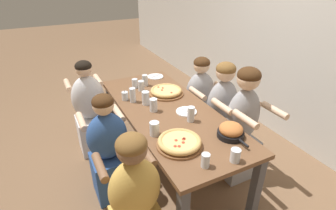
% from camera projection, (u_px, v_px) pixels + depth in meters
% --- Properties ---
extents(ground_plane, '(18.00, 18.00, 0.00)m').
position_uv_depth(ground_plane, '(168.00, 169.00, 2.89)').
color(ground_plane, brown).
rests_on(ground_plane, ground).
extents(restaurant_back_panel, '(10.00, 0.06, 3.20)m').
position_uv_depth(restaurant_back_panel, '(306.00, 7.00, 2.79)').
color(restaurant_back_panel, silver).
rests_on(restaurant_back_panel, ground).
extents(dining_table, '(1.94, 0.80, 0.75)m').
position_uv_depth(dining_table, '(168.00, 117.00, 2.58)').
color(dining_table, brown).
rests_on(dining_table, ground).
extents(pizza_board_main, '(0.38, 0.38, 0.06)m').
position_uv_depth(pizza_board_main, '(166.00, 91.00, 2.83)').
color(pizza_board_main, brown).
rests_on(pizza_board_main, dining_table).
extents(pizza_board_second, '(0.36, 0.36, 0.06)m').
position_uv_depth(pizza_board_second, '(179.00, 142.00, 2.01)').
color(pizza_board_second, brown).
rests_on(pizza_board_second, dining_table).
extents(skillet_bowl, '(0.32, 0.22, 0.12)m').
position_uv_depth(skillet_bowl, '(231.00, 131.00, 2.11)').
color(skillet_bowl, black).
rests_on(skillet_bowl, dining_table).
extents(empty_plate_a, '(0.20, 0.20, 0.02)m').
position_uv_depth(empty_plate_a, '(186.00, 112.00, 2.49)').
color(empty_plate_a, white).
rests_on(empty_plate_a, dining_table).
extents(empty_plate_b, '(0.20, 0.20, 0.02)m').
position_uv_depth(empty_plate_b, '(155.00, 77.00, 3.28)').
color(empty_plate_b, white).
rests_on(empty_plate_b, dining_table).
extents(cocktail_glass_blue, '(0.07, 0.07, 0.11)m').
position_uv_depth(cocktail_glass_blue, '(125.00, 96.00, 2.71)').
color(cocktail_glass_blue, silver).
rests_on(cocktail_glass_blue, dining_table).
extents(drinking_glass_a, '(0.07, 0.07, 0.10)m').
position_uv_depth(drinking_glass_a, '(135.00, 84.00, 2.98)').
color(drinking_glass_a, silver).
rests_on(drinking_glass_a, dining_table).
extents(drinking_glass_b, '(0.06, 0.06, 0.15)m').
position_uv_depth(drinking_glass_b, '(133.00, 96.00, 2.65)').
color(drinking_glass_b, silver).
rests_on(drinking_glass_b, dining_table).
extents(drinking_glass_c, '(0.06, 0.06, 0.10)m').
position_uv_depth(drinking_glass_c, '(205.00, 161.00, 1.80)').
color(drinking_glass_c, silver).
rests_on(drinking_glass_c, dining_table).
extents(drinking_glass_d, '(0.06, 0.06, 0.13)m').
position_uv_depth(drinking_glass_d, '(145.00, 81.00, 3.02)').
color(drinking_glass_d, silver).
rests_on(drinking_glass_d, dining_table).
extents(drinking_glass_e, '(0.08, 0.08, 0.14)m').
position_uv_depth(drinking_glass_e, '(146.00, 99.00, 2.61)').
color(drinking_glass_e, silver).
rests_on(drinking_glass_e, dining_table).
extents(drinking_glass_f, '(0.07, 0.07, 0.12)m').
position_uv_depth(drinking_glass_f, '(141.00, 87.00, 2.90)').
color(drinking_glass_f, silver).
rests_on(drinking_glass_f, dining_table).
extents(drinking_glass_g, '(0.07, 0.07, 0.14)m').
position_uv_depth(drinking_glass_g, '(191.00, 115.00, 2.32)').
color(drinking_glass_g, silver).
rests_on(drinking_glass_g, dining_table).
extents(drinking_glass_h, '(0.07, 0.07, 0.10)m').
position_uv_depth(drinking_glass_h, '(235.00, 156.00, 1.85)').
color(drinking_glass_h, silver).
rests_on(drinking_glass_h, dining_table).
extents(drinking_glass_i, '(0.07, 0.07, 0.13)m').
position_uv_depth(drinking_glass_i, '(153.00, 105.00, 2.49)').
color(drinking_glass_i, silver).
rests_on(drinking_glass_i, dining_table).
extents(drinking_glass_j, '(0.08, 0.08, 0.12)m').
position_uv_depth(drinking_glass_j, '(154.00, 129.00, 2.13)').
color(drinking_glass_j, silver).
rests_on(drinking_glass_j, dining_table).
extents(diner_far_midleft, '(0.51, 0.40, 1.08)m').
position_uv_depth(diner_far_midleft, '(199.00, 104.00, 3.21)').
color(diner_far_midleft, '#99999E').
rests_on(diner_far_midleft, ground).
extents(diner_near_right, '(0.51, 0.40, 1.11)m').
position_uv_depth(diner_near_right, '(136.00, 206.00, 1.82)').
color(diner_near_right, gold).
rests_on(diner_near_right, ground).
extents(diner_far_midright, '(0.51, 0.40, 1.20)m').
position_uv_depth(diner_far_midright, '(241.00, 129.00, 2.58)').
color(diner_far_midright, '#99999E').
rests_on(diner_far_midright, ground).
extents(diner_near_center, '(0.51, 0.40, 1.07)m').
position_uv_depth(diner_near_center, '(109.00, 152.00, 2.39)').
color(diner_near_center, '#2D5193').
rests_on(diner_near_center, ground).
extents(diner_near_left, '(0.51, 0.40, 1.12)m').
position_uv_depth(diner_near_left, '(91.00, 112.00, 2.99)').
color(diner_near_left, silver).
rests_on(diner_near_left, ground).
extents(diner_far_center, '(0.51, 0.40, 1.15)m').
position_uv_depth(diner_far_center, '(221.00, 117.00, 2.85)').
color(diner_far_center, '#99999E').
rests_on(diner_far_center, ground).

